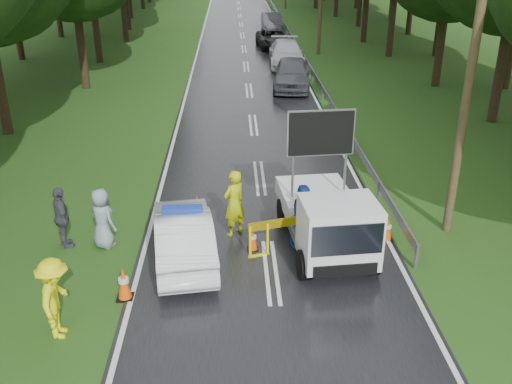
{
  "coord_description": "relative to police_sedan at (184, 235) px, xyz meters",
  "views": [
    {
      "loc": [
        -0.9,
        -12.26,
        7.84
      ],
      "look_at": [
        -0.3,
        2.02,
        1.3
      ],
      "focal_mm": 40.0,
      "sensor_mm": 36.0,
      "label": 1
    }
  ],
  "objects": [
    {
      "name": "cone_far",
      "position": [
        2.82,
        1.76,
        -0.33
      ],
      "size": [
        0.35,
        0.35,
        0.73
      ],
      "color": "black",
      "rests_on": "ground"
    },
    {
      "name": "guardrail",
      "position": [
        5.93,
        28.93,
        -0.14
      ],
      "size": [
        0.12,
        60.06,
        0.7
      ],
      "color": "gray",
      "rests_on": "ground"
    },
    {
      "name": "cone_center",
      "position": [
        1.81,
        0.37,
        -0.37
      ],
      "size": [
        0.31,
        0.31,
        0.65
      ],
      "color": "black",
      "rests_on": "ground"
    },
    {
      "name": "utility_pole_near",
      "position": [
        7.43,
        1.26,
        4.38
      ],
      "size": [
        1.4,
        0.24,
        10.0
      ],
      "color": "#41341E",
      "rests_on": "ground"
    },
    {
      "name": "officer",
      "position": [
        1.32,
        1.26,
        0.29
      ],
      "size": [
        0.84,
        0.82,
        1.95
      ],
      "primitive_type": "imported",
      "rotation": [
        0.0,
        0.0,
        3.86
      ],
      "color": "#BED30B",
      "rests_on": "ground"
    },
    {
      "name": "ground",
      "position": [
        2.23,
        -0.74,
        -0.69
      ],
      "size": [
        160.0,
        160.0,
        0.0
      ],
      "primitive_type": "plane",
      "color": "#294B15",
      "rests_on": "ground"
    },
    {
      "name": "queue_car_fourth",
      "position": [
        4.83,
        37.6,
        0.08
      ],
      "size": [
        1.68,
        4.65,
        1.52
      ],
      "primitive_type": "imported",
      "rotation": [
        0.0,
        0.0,
        0.02
      ],
      "color": "#3D3E44",
      "rests_on": "ground"
    },
    {
      "name": "work_truck",
      "position": [
        3.77,
        0.25,
        0.28
      ],
      "size": [
        2.34,
        4.61,
        3.55
      ],
      "rotation": [
        0.0,
        0.0,
        0.09
      ],
      "color": "gray",
      "rests_on": "ground"
    },
    {
      "name": "cone_right",
      "position": [
        5.56,
        0.76,
        -0.35
      ],
      "size": [
        0.32,
        0.32,
        0.69
      ],
      "color": "black",
      "rests_on": "ground"
    },
    {
      "name": "cone_near_left",
      "position": [
        -1.27,
        -1.74,
        -0.29
      ],
      "size": [
        0.39,
        0.39,
        0.83
      ],
      "color": "black",
      "rests_on": "ground"
    },
    {
      "name": "queue_car_first",
      "position": [
        4.56,
        17.68,
        0.14
      ],
      "size": [
        2.46,
        5.02,
        1.65
      ],
      "primitive_type": "imported",
      "rotation": [
        0.0,
        0.0,
        -0.11
      ],
      "color": "#3B3F43",
      "rests_on": "ground"
    },
    {
      "name": "cone_left_mid",
      "position": [
        0.23,
        2.26,
        -0.31
      ],
      "size": [
        0.37,
        0.37,
        0.78
      ],
      "color": "black",
      "rests_on": "ground"
    },
    {
      "name": "queue_car_second",
      "position": [
        4.83,
        23.68,
        0.08
      ],
      "size": [
        2.31,
        5.32,
        1.52
      ],
      "primitive_type": "imported",
      "rotation": [
        0.0,
        0.0,
        -0.03
      ],
      "color": "#A3A6AA",
      "rests_on": "ground"
    },
    {
      "name": "road",
      "position": [
        2.23,
        29.26,
        -0.68
      ],
      "size": [
        7.0,
        140.0,
        0.02
      ],
      "primitive_type": "cube",
      "color": "black",
      "rests_on": "ground"
    },
    {
      "name": "bystander_left",
      "position": [
        -2.41,
        -3.02,
        0.24
      ],
      "size": [
        0.74,
        1.22,
        1.84
      ],
      "primitive_type": "imported",
      "rotation": [
        0.0,
        0.0,
        1.62
      ],
      "color": "#F1F60D",
      "rests_on": "ground"
    },
    {
      "name": "bystander_right",
      "position": [
        -2.22,
        0.74,
        0.16
      ],
      "size": [
        0.99,
        0.94,
        1.7
      ],
      "primitive_type": "imported",
      "rotation": [
        0.0,
        0.0,
        2.47
      ],
      "color": "#84939E",
      "rests_on": "ground"
    },
    {
      "name": "queue_car_third",
      "position": [
        4.41,
        29.68,
        -0.03
      ],
      "size": [
        2.57,
        4.89,
        1.31
      ],
      "primitive_type": "imported",
      "rotation": [
        0.0,
        0.0,
        0.08
      ],
      "color": "black",
      "rests_on": "ground"
    },
    {
      "name": "police_sedan",
      "position": [
        0.0,
        0.0,
        0.0
      ],
      "size": [
        1.98,
        4.3,
        1.5
      ],
      "rotation": [
        0.0,
        0.0,
        3.27
      ],
      "color": "white",
      "rests_on": "ground"
    },
    {
      "name": "civilian",
      "position": [
        3.2,
        0.61,
        0.2
      ],
      "size": [
        1.09,
        1.06,
        1.76
      ],
      "primitive_type": "imported",
      "rotation": [
        0.0,
        0.0,
        0.69
      ],
      "color": "navy",
      "rests_on": "ground"
    },
    {
      "name": "barrier",
      "position": [
        2.87,
        0.26,
        0.09
      ],
      "size": [
        2.41,
        0.75,
        1.03
      ],
      "rotation": [
        0.0,
        0.0,
        0.28
      ],
      "color": "#E9F00D",
      "rests_on": "ground"
    },
    {
      "name": "bystander_mid",
      "position": [
        -3.29,
        0.76,
        0.2
      ],
      "size": [
        0.86,
        1.12,
        1.76
      ],
      "primitive_type": "imported",
      "rotation": [
        0.0,
        0.0,
        2.05
      ],
      "color": "#42444A",
      "rests_on": "ground"
    }
  ]
}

